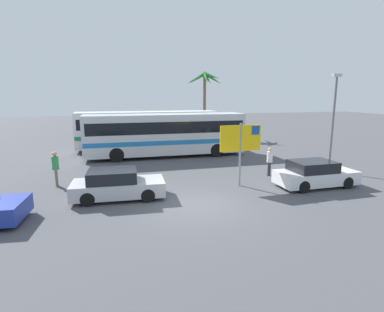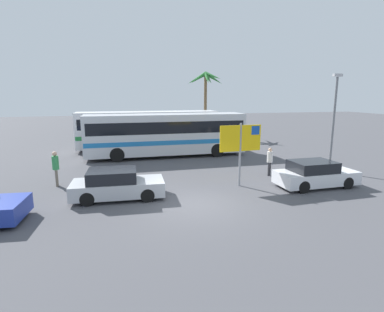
{
  "view_description": "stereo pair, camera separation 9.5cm",
  "coord_description": "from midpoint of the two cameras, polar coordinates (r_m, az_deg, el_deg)",
  "views": [
    {
      "loc": [
        -3.24,
        -11.76,
        4.56
      ],
      "look_at": [
        0.87,
        3.9,
        1.3
      ],
      "focal_mm": 28.47,
      "sensor_mm": 36.0,
      "label": 1
    },
    {
      "loc": [
        -3.15,
        -11.78,
        4.56
      ],
      "look_at": [
        0.87,
        3.9,
        1.3
      ],
      "focal_mm": 28.47,
      "sensor_mm": 36.0,
      "label": 2
    }
  ],
  "objects": [
    {
      "name": "pedestrian_crossing_lot",
      "position": [
        16.75,
        -24.36,
        -1.7
      ],
      "size": [
        0.32,
        0.32,
        1.79
      ],
      "rotation": [
        0.0,
        0.0,
        0.15
      ],
      "color": "#706656",
      "rests_on": "ground"
    },
    {
      "name": "palm_tree_seaside",
      "position": [
        33.85,
        2.25,
        13.45
      ],
      "size": [
        4.03,
        4.14,
        7.02
      ],
      "color": "brown",
      "rests_on": "ground"
    },
    {
      "name": "car_silver",
      "position": [
        14.01,
        -14.06,
        -5.24
      ],
      "size": [
        4.11,
        1.93,
        1.32
      ],
      "rotation": [
        0.0,
        0.0,
        -0.05
      ],
      "color": "#B7BABF",
      "rests_on": "ground"
    },
    {
      "name": "bus_rear_coach",
      "position": [
        26.3,
        -8.38,
        5.2
      ],
      "size": [
        11.72,
        2.49,
        3.17
      ],
      "color": "white",
      "rests_on": "ground"
    },
    {
      "name": "lamp_post_left_side",
      "position": [
        19.93,
        24.8,
        6.41
      ],
      "size": [
        0.56,
        0.2,
        5.75
      ],
      "color": "slate",
      "rests_on": "ground"
    },
    {
      "name": "pedestrian_near_sign",
      "position": [
        17.92,
        14.19,
        -0.6
      ],
      "size": [
        0.32,
        0.32,
        1.61
      ],
      "rotation": [
        0.0,
        0.0,
        2.38
      ],
      "color": "#2D2D33",
      "rests_on": "ground"
    },
    {
      "name": "bus_front_coach",
      "position": [
        22.78,
        -5.07,
        4.34
      ],
      "size": [
        11.72,
        2.49,
        3.17
      ],
      "color": "silver",
      "rests_on": "ground"
    },
    {
      "name": "car_white",
      "position": [
        16.55,
        21.87,
        -3.17
      ],
      "size": [
        4.05,
        1.79,
        1.32
      ],
      "rotation": [
        0.0,
        0.0,
        0.02
      ],
      "color": "silver",
      "rests_on": "ground"
    },
    {
      "name": "ferry_sign",
      "position": [
        15.34,
        9.07,
        2.86
      ],
      "size": [
        2.2,
        0.18,
        3.2
      ],
      "rotation": [
        0.0,
        0.0,
        0.05
      ],
      "color": "gray",
      "rests_on": "ground"
    },
    {
      "name": "ground",
      "position": [
        13.02,
        0.46,
        -9.12
      ],
      "size": [
        120.0,
        120.0,
        0.0
      ],
      "primitive_type": "plane",
      "color": "#4C4C51"
    }
  ]
}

